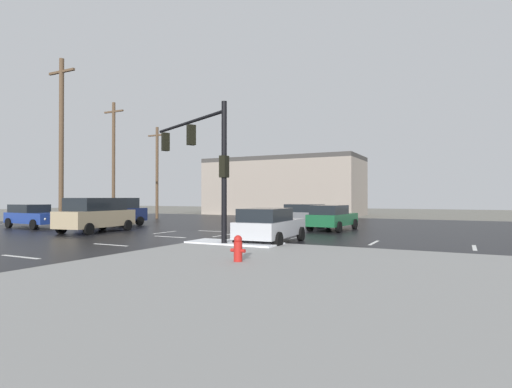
% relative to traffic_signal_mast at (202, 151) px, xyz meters
% --- Properties ---
extents(ground_plane, '(120.00, 120.00, 0.00)m').
position_rel_traffic_signal_mast_xyz_m(ground_plane, '(-3.17, 3.68, -4.14)').
color(ground_plane, slate).
extents(road_asphalt, '(44.00, 44.00, 0.02)m').
position_rel_traffic_signal_mast_xyz_m(road_asphalt, '(-3.17, 3.68, -4.13)').
color(road_asphalt, black).
rests_on(road_asphalt, ground_plane).
extents(sidewalk_corner, '(18.00, 18.00, 0.14)m').
position_rel_traffic_signal_mast_xyz_m(sidewalk_corner, '(8.83, -8.32, -4.07)').
color(sidewalk_corner, gray).
rests_on(sidewalk_corner, ground_plane).
extents(snow_strip_curbside, '(4.00, 1.60, 0.06)m').
position_rel_traffic_signal_mast_xyz_m(snow_strip_curbside, '(1.83, -0.32, -3.97)').
color(snow_strip_curbside, white).
rests_on(snow_strip_curbside, sidewalk_corner).
extents(lane_markings, '(36.15, 36.15, 0.01)m').
position_rel_traffic_signal_mast_xyz_m(lane_markings, '(-1.96, 2.31, -4.12)').
color(lane_markings, silver).
rests_on(lane_markings, road_asphalt).
extents(traffic_signal_mast, '(5.98, 3.16, 5.90)m').
position_rel_traffic_signal_mast_xyz_m(traffic_signal_mast, '(0.00, 0.00, 0.00)').
color(traffic_signal_mast, black).
rests_on(traffic_signal_mast, sidewalk_corner).
extents(fire_hydrant, '(0.48, 0.26, 0.79)m').
position_rel_traffic_signal_mast_xyz_m(fire_hydrant, '(4.37, -4.44, -3.61)').
color(fire_hydrant, red).
rests_on(fire_hydrant, sidewalk_corner).
extents(strip_building_background, '(18.56, 8.00, 6.86)m').
position_rel_traffic_signal_mast_xyz_m(strip_building_background, '(-9.01, 30.34, -0.71)').
color(strip_building_background, gray).
rests_on(strip_building_background, ground_plane).
extents(sedan_silver, '(2.23, 4.62, 1.58)m').
position_rel_traffic_signal_mast_xyz_m(sedan_silver, '(2.79, 1.19, -3.29)').
color(sedan_silver, '#B7BABF').
rests_on(sedan_silver, road_asphalt).
extents(suv_navy, '(2.47, 4.95, 2.03)m').
position_rel_traffic_signal_mast_xyz_m(suv_navy, '(-11.88, 6.05, -3.05)').
color(suv_navy, '#141E47').
rests_on(suv_navy, road_asphalt).
extents(sedan_blue, '(4.66, 2.35, 1.58)m').
position_rel_traffic_signal_mast_xyz_m(sedan_blue, '(-15.56, 2.53, -3.29)').
color(sedan_blue, navy).
rests_on(sedan_blue, road_asphalt).
extents(suv_tan, '(2.59, 4.99, 2.03)m').
position_rel_traffic_signal_mast_xyz_m(suv_tan, '(-8.96, 2.01, -3.05)').
color(suv_tan, tan).
rests_on(suv_tan, road_asphalt).
extents(sedan_green, '(2.27, 4.63, 1.58)m').
position_rel_traffic_signal_mast_xyz_m(sedan_green, '(3.16, 9.58, -3.29)').
color(sedan_green, '#195933').
rests_on(sedan_green, road_asphalt).
extents(sedan_grey, '(4.59, 2.15, 1.58)m').
position_rel_traffic_signal_mast_xyz_m(sedan_grey, '(-0.06, 12.06, -3.29)').
color(sedan_grey, slate).
rests_on(sedan_grey, road_asphalt).
extents(utility_pole_mid, '(2.20, 0.28, 10.55)m').
position_rel_traffic_signal_mast_xyz_m(utility_pole_mid, '(-11.34, 1.46, 1.35)').
color(utility_pole_mid, brown).
rests_on(utility_pole_mid, ground_plane).
extents(utility_pole_far, '(2.20, 0.28, 10.45)m').
position_rel_traffic_signal_mast_xyz_m(utility_pole_far, '(-16.94, 10.94, 1.30)').
color(utility_pole_far, brown).
rests_on(utility_pole_far, ground_plane).
extents(utility_pole_distant, '(2.20, 0.28, 9.01)m').
position_rel_traffic_signal_mast_xyz_m(utility_pole_distant, '(-16.34, 15.95, 0.57)').
color(utility_pole_distant, brown).
rests_on(utility_pole_distant, ground_plane).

